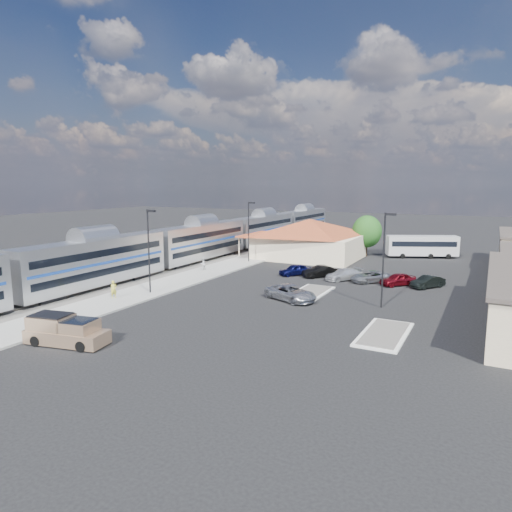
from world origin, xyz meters
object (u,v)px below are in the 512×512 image
at_px(station_depot, 309,238).
at_px(suv, 291,293).
at_px(pickup_truck, 67,331).
at_px(coach_bus, 422,245).

height_order(station_depot, suv, station_depot).
relative_size(station_depot, suv, 3.22).
bearing_deg(suv, station_depot, 39.68).
height_order(station_depot, pickup_truck, station_depot).
relative_size(pickup_truck, suv, 1.11).
distance_m(pickup_truck, coach_bus, 56.24).
height_order(pickup_truck, coach_bus, coach_bus).
bearing_deg(coach_bus, station_depot, 94.44).
xyz_separation_m(station_depot, suv, (7.90, -25.57, -2.34)).
xyz_separation_m(suv, coach_bus, (7.81, 34.27, 1.21)).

